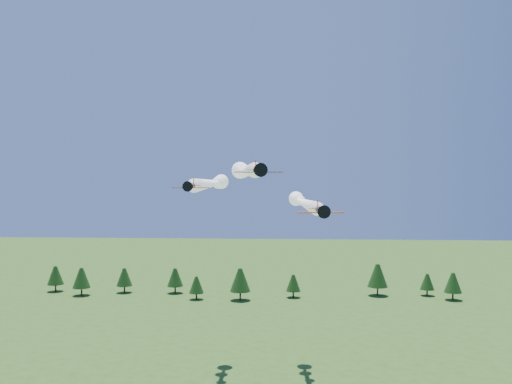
# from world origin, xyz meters

# --- Properties ---
(plane_lead) EXTENTS (11.70, 42.25, 3.70)m
(plane_lead) POSITION_xyz_m (-2.66, 13.04, 46.58)
(plane_lead) COLOR black
(plane_lead) RESTS_ON ground
(plane_left) EXTENTS (6.36, 51.99, 3.70)m
(plane_left) POSITION_xyz_m (-11.17, 27.62, 43.87)
(plane_left) COLOR black
(plane_left) RESTS_ON ground
(plane_right) EXTENTS (9.95, 51.51, 3.70)m
(plane_right) POSITION_xyz_m (9.12, 28.73, 39.59)
(plane_right) COLOR black
(plane_right) RESTS_ON ground
(plane_slot) EXTENTS (7.49, 8.13, 2.62)m
(plane_slot) POSITION_xyz_m (-0.35, 8.47, 46.65)
(plane_slot) COLOR black
(plane_slot) RESTS_ON ground
(treeline) EXTENTS (156.97, 18.49, 11.91)m
(treeline) POSITION_xyz_m (-11.48, 112.15, 6.54)
(treeline) COLOR #382314
(treeline) RESTS_ON ground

